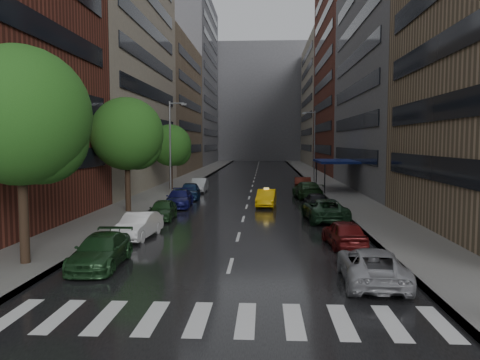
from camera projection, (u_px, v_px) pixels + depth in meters
The scene contains 17 objects.
ground at pixel (222, 297), 15.77m from camera, with size 220.00×220.00×0.00m, color gray.
road at pixel (254, 179), 65.53m from camera, with size 14.00×140.00×0.01m, color black.
sidewalk_left at pixel (191, 178), 66.00m from camera, with size 4.00×140.00×0.15m, color gray.
sidewalk_right at pixel (319, 179), 65.06m from camera, with size 4.00×140.00×0.15m, color gray.
crosswalk at pixel (222, 319), 13.77m from camera, with size 13.15×2.80×0.01m.
buildings_left at pixel (161, 73), 73.76m from camera, with size 8.00×108.00×38.00m.
buildings_right at pixel (355, 76), 70.19m from camera, with size 8.05×109.10×36.00m.
building_far at pixel (260, 104), 131.91m from camera, with size 40.00×14.00×32.00m, color slate.
tree_near at pixel (20, 116), 19.15m from camera, with size 5.75×5.75×9.17m.
tree_mid at pixel (127, 134), 34.01m from camera, with size 5.31×5.31×8.46m.
tree_far at pixel (171, 145), 49.83m from camera, with size 4.44×4.44×7.08m.
taxi at pixel (266, 198), 37.88m from camera, with size 1.45×4.16×1.37m, color yellow.
parked_cars_left at pixel (172, 203), 34.36m from camera, with size 2.15×34.12×1.52m.
parked_cars_right at pixel (319, 204), 33.85m from camera, with size 2.83×36.71×1.57m.
street_lamp_left at pixel (171, 145), 45.63m from camera, with size 1.74×0.22×9.00m.
street_lamp_right at pixel (314, 144), 59.75m from camera, with size 1.74×0.22×9.00m.
awning at pixel (335, 161), 49.88m from camera, with size 4.00×8.00×3.12m.
Camera 1 is at (1.43, -15.34, 5.22)m, focal length 35.00 mm.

